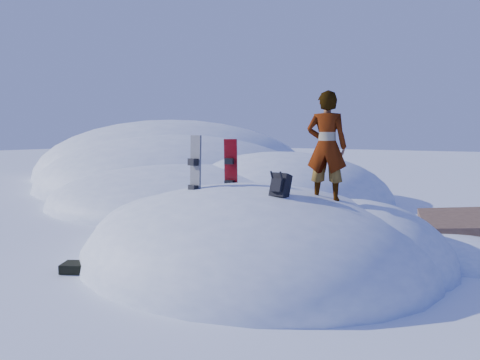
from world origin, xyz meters
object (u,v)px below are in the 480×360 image
Objects in this scene: person at (327,146)px; backpack at (280,185)px; snowboard_dark at (195,178)px; snowboard_red at (231,175)px.

backpack is at bearing 39.68° from person.
snowboard_dark reaches higher than backpack.
snowboard_red is 2.39m from person.
snowboard_red is 2.04m from backpack.
person reaches higher than snowboard_dark.
snowboard_red is 0.91× the size of snowboard_dark.
person is (0.53, 0.71, 0.65)m from backpack.
snowboard_red is 1.06m from snowboard_dark.
person is at bearing 56.85° from backpack.
snowboard_red reaches higher than backpack.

